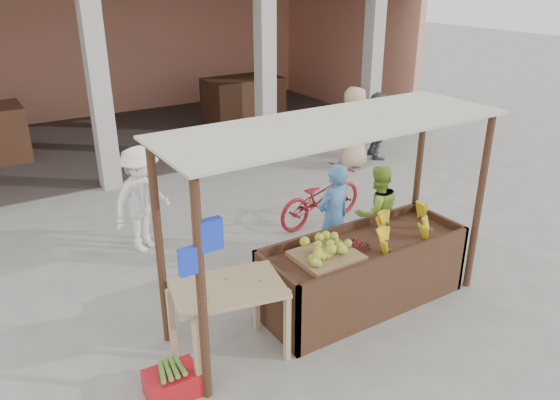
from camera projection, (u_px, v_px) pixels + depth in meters
ground at (329, 314)px, 6.68m from camera, size 60.00×60.00×0.00m
market_building at (101, 24)px, 12.57m from camera, size 14.40×6.40×4.20m
fruit_stall at (363, 275)px, 6.77m from camera, size 2.60×0.95×0.80m
stall_awning at (331, 160)px, 5.94m from camera, size 4.09×1.35×2.39m
banana_heap at (403, 226)px, 6.88m from camera, size 1.18×0.64×0.21m
melon_tray at (327, 252)px, 6.29m from camera, size 0.73×0.63×0.20m
berry_heap at (354, 244)px, 6.52m from camera, size 0.41×0.33×0.13m
side_table at (228, 298)px, 5.62m from camera, size 1.26×0.97×0.91m
papaya_pile at (227, 277)px, 5.52m from camera, size 0.77×0.44×0.22m
red_crate at (172, 383)px, 5.38m from camera, size 0.53×0.39×0.27m
plantain_bundle at (171, 369)px, 5.31m from camera, size 0.41×0.29×0.08m
produce_sacks at (289, 143)px, 12.20m from camera, size 0.75×0.47×0.57m
vendor_blue at (334, 215)px, 7.35m from camera, size 0.68×0.53×1.67m
vendor_green at (377, 211)px, 7.71m from camera, size 0.78×0.55×1.49m
motorcycle at (321, 196)px, 8.92m from camera, size 0.81×1.84×0.93m
shopper_a at (141, 195)px, 7.92m from camera, size 1.24×0.98×1.73m
shopper_c at (354, 124)px, 11.24m from camera, size 0.92×0.61×1.89m
shopper_d at (378, 123)px, 11.92m from camera, size 1.13×1.54×1.54m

